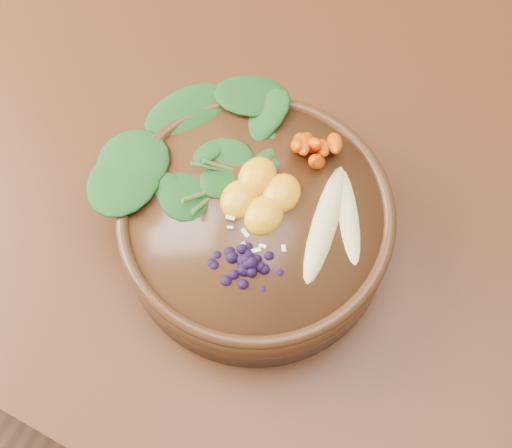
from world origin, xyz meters
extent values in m
plane|color=#381E0F|center=(0.00, 0.00, 0.00)|extent=(4.00, 4.00, 0.00)
cylinder|color=#331C0C|center=(-0.72, 0.37, 0.35)|extent=(0.07, 0.07, 0.71)
cube|color=#421F0D|center=(0.00, 0.00, 0.73)|extent=(1.60, 0.90, 0.04)
cylinder|color=#412411|center=(-0.15, -0.13, 0.79)|extent=(0.41, 0.41, 0.09)
ellipsoid|color=#E0CC84|center=(-0.05, -0.08, 0.85)|extent=(0.12, 0.16, 0.03)
ellipsoid|color=#E0CC84|center=(-0.07, -0.10, 0.85)|extent=(0.06, 0.17, 0.03)
camera|label=1|loc=(0.02, -0.45, 1.58)|focal=50.00mm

